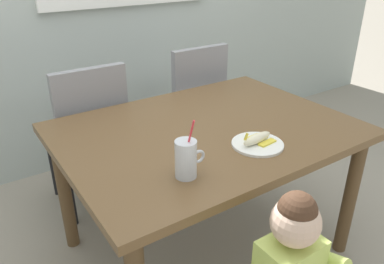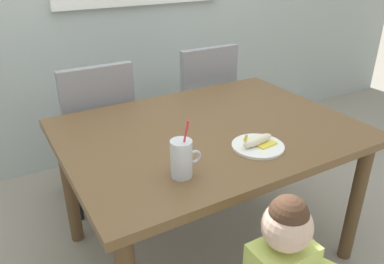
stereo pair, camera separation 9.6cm
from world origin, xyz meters
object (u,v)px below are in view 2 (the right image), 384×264
at_px(dining_chair_right, 200,102).
at_px(snack_plate, 258,146).
at_px(dining_chair_left, 97,128).
at_px(milk_cup, 182,161).
at_px(dining_table, 209,145).
at_px(peeled_banana, 258,141).

bearing_deg(dining_chair_right, snack_plate, 72.02).
bearing_deg(dining_chair_left, milk_cup, 92.23).
relative_size(dining_chair_right, snack_plate, 4.17).
bearing_deg(dining_table, snack_plate, -74.93).
height_order(dining_table, snack_plate, snack_plate).
bearing_deg(snack_plate, dining_table, 105.07).
height_order(dining_chair_right, snack_plate, dining_chair_right).
bearing_deg(peeled_banana, dining_chair_left, 114.03).
height_order(dining_chair_left, dining_chair_right, same).
xyz_separation_m(dining_table, peeled_banana, (0.07, -0.27, 0.12)).
bearing_deg(snack_plate, dining_chair_right, 72.02).
relative_size(dining_chair_left, snack_plate, 4.17).
xyz_separation_m(snack_plate, peeled_banana, (0.00, 0.00, 0.03)).
distance_m(dining_chair_left, dining_chair_right, 0.78).
relative_size(dining_chair_left, milk_cup, 3.87).
bearing_deg(snack_plate, milk_cup, -175.10).
distance_m(dining_table, milk_cup, 0.48).
xyz_separation_m(dining_table, milk_cup, (-0.32, -0.31, 0.16)).
relative_size(snack_plate, peeled_banana, 1.32).
bearing_deg(milk_cup, dining_chair_left, 92.23).
bearing_deg(dining_chair_left, peeled_banana, 114.03).
relative_size(dining_table, milk_cup, 5.66).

